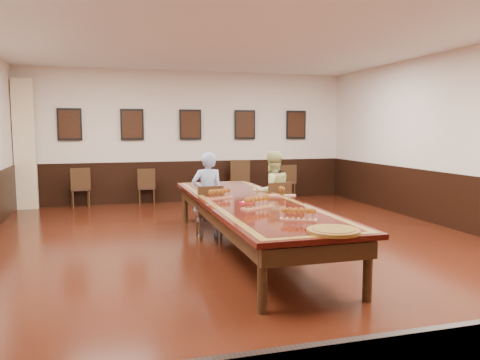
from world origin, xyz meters
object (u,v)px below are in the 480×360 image
object	(u,v)px
spare_chair_c	(239,180)
spare_chair_d	(286,181)
conference_table	(249,210)
spare_chair_b	(147,186)
person_woman	(272,192)
carved_platter	(333,231)
chair_woman	(275,208)
chair_man	(209,212)
person_man	(208,195)
spare_chair_a	(80,187)

from	to	relation	value
spare_chair_c	spare_chair_d	bearing A→B (deg)	-171.87
spare_chair_c	conference_table	distance (m)	4.93
spare_chair_b	person_woman	xyz separation A→B (m)	(1.83, -3.72, 0.28)
carved_platter	conference_table	bearing A→B (deg)	94.78
chair_woman	spare_chair_c	xyz separation A→B (m)	(0.47, 3.88, 0.06)
chair_man	person_man	distance (m)	0.28
spare_chair_b	person_woman	distance (m)	4.16
spare_chair_c	spare_chair_d	distance (m)	1.27
chair_woman	person_man	distance (m)	1.18
spare_chair_a	person_man	xyz separation A→B (m)	(2.20, -3.72, 0.25)
person_man	chair_man	bearing A→B (deg)	90.00
chair_man	chair_woman	world-z (taller)	chair_woman
chair_woman	spare_chair_a	bearing A→B (deg)	-55.90
chair_man	person_man	world-z (taller)	person_man
chair_man	conference_table	world-z (taller)	chair_man
chair_man	spare_chair_d	world-z (taller)	chair_man
chair_woman	conference_table	xyz separation A→B (m)	(-0.73, -0.91, 0.16)
spare_chair_b	person_woman	size ratio (longest dim) A/B	0.61
spare_chair_b	spare_chair_c	distance (m)	2.31
person_man	conference_table	distance (m)	1.10
person_man	spare_chair_b	bearing A→B (deg)	-77.89
chair_woman	person_man	bearing A→B (deg)	-12.70
conference_table	carved_platter	bearing A→B (deg)	-85.22
spare_chair_b	spare_chair_c	world-z (taller)	spare_chair_c
person_man	spare_chair_a	bearing A→B (deg)	-57.84
spare_chair_d	conference_table	world-z (taller)	spare_chair_d
chair_man	carved_platter	bearing A→B (deg)	102.21
spare_chair_b	conference_table	size ratio (longest dim) A/B	0.17
chair_man	person_man	bearing A→B (deg)	-90.00
spare_chair_a	person_man	world-z (taller)	person_man
spare_chair_d	person_man	distance (m)	4.72
spare_chair_d	carved_platter	xyz separation A→B (m)	(-2.28, -7.03, 0.33)
carved_platter	spare_chair_a	bearing A→B (deg)	111.77
person_woman	chair_woman	bearing A→B (deg)	90.00
person_man	person_woman	size ratio (longest dim) A/B	1.00
chair_woman	spare_chair_b	distance (m)	4.24
chair_man	person_woman	size ratio (longest dim) A/B	0.62
person_woman	carved_platter	xyz separation A→B (m)	(-0.53, -3.29, 0.06)
chair_man	carved_platter	distance (m)	3.29
spare_chair_a	person_woman	bearing A→B (deg)	123.53
person_woman	carved_platter	bearing A→B (deg)	73.82
person_woman	conference_table	world-z (taller)	person_woman
spare_chair_c	chair_man	bearing A→B (deg)	77.00
spare_chair_a	conference_table	distance (m)	5.42
spare_chair_b	spare_chair_d	distance (m)	3.58
chair_woman	conference_table	world-z (taller)	chair_woman
spare_chair_a	conference_table	size ratio (longest dim) A/B	0.18
chair_man	person_woman	xyz separation A→B (m)	(1.14, 0.08, 0.27)
chair_man	person_man	size ratio (longest dim) A/B	0.63
person_man	conference_table	world-z (taller)	person_man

